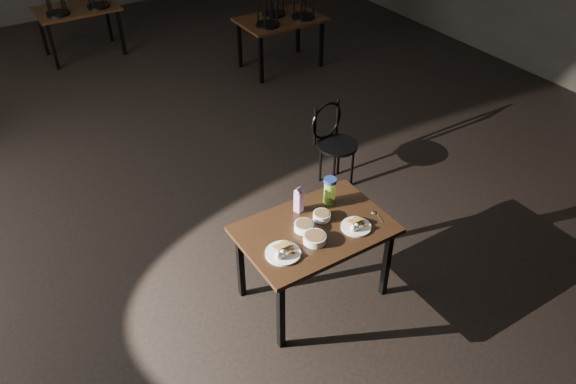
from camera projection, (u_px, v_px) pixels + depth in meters
main_table at (315, 235)px, 4.49m from camera, size 1.20×0.80×0.75m
plate_left at (283, 252)px, 4.19m from camera, size 0.27×0.27×0.09m
plate_right at (356, 226)px, 4.43m from camera, size 0.24×0.24×0.08m
bowl_near at (304, 226)px, 4.41m from camera, size 0.15×0.15×0.06m
bowl_far at (322, 216)px, 4.51m from camera, size 0.14×0.14×0.06m
bowl_big at (315, 238)px, 4.29m from camera, size 0.18×0.18×0.06m
juice_carton at (299, 200)px, 4.55m from camera, size 0.07×0.07×0.24m
water_bottle at (330, 190)px, 4.63m from camera, size 0.13×0.13×0.24m
spoon at (374, 213)px, 4.58m from camera, size 0.05×0.17×0.01m
bentwood_chair at (333, 138)px, 5.91m from camera, size 0.45×0.44×0.91m
bg_table_right at (281, 17)px, 8.10m from camera, size 1.20×0.80×1.48m
bg_table_far at (77, 8)px, 8.47m from camera, size 1.20×0.80×1.48m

